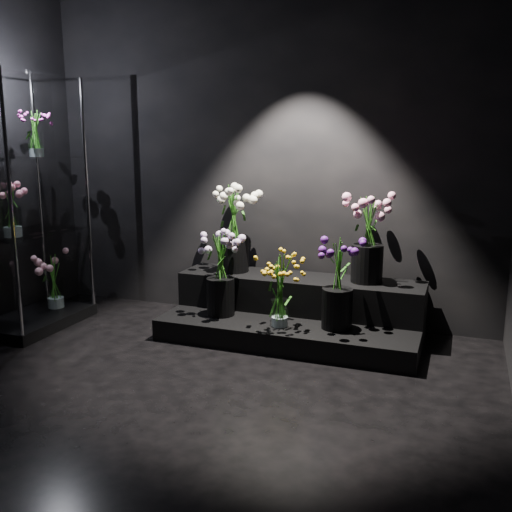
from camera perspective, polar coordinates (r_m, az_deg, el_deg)
The scene contains 12 objects.
floor at distance 3.49m, azimuth -10.73°, elevation -15.05°, with size 4.00×4.00×0.00m, color black.
wall_back at distance 4.94m, azimuth 0.78°, elevation 9.85°, with size 4.00×4.00×0.00m, color black.
display_riser at distance 4.64m, azimuth 3.94°, elevation -5.58°, with size 2.00×0.89×0.45m.
display_case at distance 5.01m, azimuth -21.93°, elevation 4.76°, with size 0.56×0.93×2.05m.
bouquet_orange_bells at distance 4.26m, azimuth 2.41°, elevation -3.42°, with size 0.32×0.32×0.55m.
bouquet_lilac at distance 4.52m, azimuth -3.59°, elevation -1.18°, with size 0.46×0.46×0.66m.
bouquet_purple at distance 4.23m, azimuth 8.19°, elevation -2.27°, with size 0.38×0.38×0.67m.
bouquet_cream_roses at distance 4.80m, azimuth -2.27°, elevation 3.26°, with size 0.47×0.47×0.73m.
bouquet_pink_roses at distance 4.52m, azimuth 11.15°, elevation 2.06°, with size 0.37×0.37×0.67m.
bouquet_case_pink at distance 4.82m, azimuth -23.29°, elevation 4.32°, with size 0.27×0.27×0.42m.
bouquet_case_magenta at distance 5.08m, azimuth -21.22°, elevation 11.34°, with size 0.27×0.27×0.37m.
bouquet_case_base_pink at distance 5.28m, azimuth -19.52°, elevation -2.18°, with size 0.35×0.35×0.49m.
Camera 1 is at (1.65, -2.65, 1.56)m, focal length 40.00 mm.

